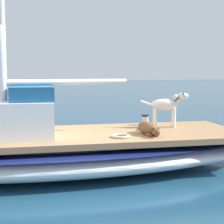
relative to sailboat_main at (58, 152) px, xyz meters
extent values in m
plane|color=navy|center=(0.00, 0.00, -0.34)|extent=(120.00, 120.00, 0.00)
ellipsoid|color=white|center=(0.00, 0.00, -0.06)|extent=(3.28, 7.43, 0.56)
ellipsoid|color=navy|center=(0.00, 0.00, 0.12)|extent=(3.30, 7.47, 0.08)
cube|color=#A37A51|center=(0.00, 0.00, 0.27)|extent=(2.77, 6.81, 0.10)
cylinder|color=silver|center=(0.10, -0.21, 1.22)|extent=(0.10, 2.20, 0.10)
cube|color=navy|center=(0.13, 0.42, 1.04)|extent=(1.40, 0.84, 0.24)
ellipsoid|color=silver|center=(0.10, -2.11, 0.77)|extent=(0.39, 0.56, 0.22)
cylinder|color=silver|center=(0.10, -2.31, 0.51)|extent=(0.07, 0.07, 0.38)
cylinder|color=silver|center=(-0.02, -2.26, 0.51)|extent=(0.07, 0.07, 0.38)
cylinder|color=silver|center=(0.23, -1.97, 0.51)|extent=(0.07, 0.07, 0.38)
cylinder|color=silver|center=(0.11, -1.92, 0.51)|extent=(0.07, 0.07, 0.38)
cylinder|color=silver|center=(0.02, -2.33, 0.88)|extent=(0.17, 0.21, 0.19)
ellipsoid|color=silver|center=(-0.02, -2.44, 0.94)|extent=(0.20, 0.25, 0.13)
cone|color=#504E4A|center=(0.02, -2.46, 1.00)|extent=(0.05, 0.05, 0.06)
cone|color=#504E4A|center=(-0.07, -2.43, 1.00)|extent=(0.05, 0.05, 0.06)
torus|color=black|center=(0.02, -2.33, 0.88)|extent=(0.17, 0.16, 0.10)
cylinder|color=silver|center=(0.23, -1.78, 0.80)|extent=(0.12, 0.22, 0.12)
ellipsoid|color=brown|center=(-0.52, -1.47, 0.43)|extent=(0.61, 0.29, 0.22)
ellipsoid|color=brown|center=(-0.89, -1.46, 0.42)|extent=(0.21, 0.14, 0.13)
cone|color=black|center=(-0.89, -1.50, 0.48)|extent=(0.05, 0.05, 0.05)
cone|color=black|center=(-0.89, -1.41, 0.48)|extent=(0.05, 0.05, 0.05)
cylinder|color=brown|center=(-0.73, -1.52, 0.35)|extent=(0.18, 0.06, 0.06)
cylinder|color=brown|center=(-0.73, -1.40, 0.35)|extent=(0.18, 0.06, 0.06)
cylinder|color=brown|center=(-0.13, -1.49, 0.35)|extent=(0.18, 0.05, 0.04)
cylinder|color=#B7B7BC|center=(0.51, -1.89, 0.36)|extent=(0.16, 0.16, 0.08)
cylinder|color=#B7B7BC|center=(0.51, -1.89, 0.45)|extent=(0.13, 0.13, 0.10)
cylinder|color=black|center=(0.51, -1.89, 0.52)|extent=(0.15, 0.15, 0.03)
torus|color=beige|center=(-0.67, -0.92, 0.35)|extent=(0.32, 0.32, 0.04)
camera|label=1|loc=(-6.38, 1.20, 1.42)|focal=59.91mm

